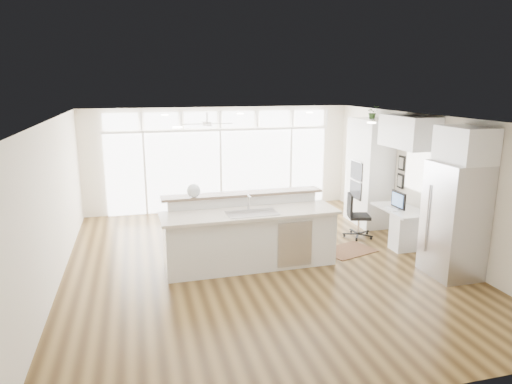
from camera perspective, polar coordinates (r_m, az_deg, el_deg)
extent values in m
cube|color=#452F15|center=(8.68, 0.45, -8.93)|extent=(7.00, 8.00, 0.02)
cube|color=white|center=(8.05, 0.49, 9.22)|extent=(7.00, 8.00, 0.02)
cube|color=white|center=(12.09, -4.53, 4.15)|extent=(7.00, 0.04, 2.70)
cube|color=white|center=(4.72, 13.59, -11.29)|extent=(7.00, 0.04, 2.70)
cube|color=white|center=(8.10, -24.17, -1.63)|extent=(0.04, 8.00, 2.70)
cube|color=white|center=(9.76, 20.72, 1.08)|extent=(0.04, 8.00, 2.70)
cube|color=white|center=(12.08, -4.45, 2.70)|extent=(5.80, 0.06, 2.08)
cube|color=white|center=(11.91, -4.57, 9.00)|extent=(5.90, 0.06, 0.40)
cube|color=silver|center=(9.94, 19.64, 2.55)|extent=(0.04, 0.85, 0.85)
cube|color=white|center=(10.70, -6.14, 9.01)|extent=(1.16, 1.16, 0.32)
cube|color=white|center=(8.24, 0.12, 9.18)|extent=(3.40, 3.00, 0.02)
cube|color=white|center=(11.10, 13.96, 2.43)|extent=(0.64, 1.20, 2.50)
cube|color=white|center=(10.03, 17.55, -4.08)|extent=(0.72, 1.30, 0.76)
cube|color=white|center=(9.67, 18.58, 7.15)|extent=(0.64, 1.30, 0.64)
cube|color=silver|center=(8.57, 23.56, -3.24)|extent=(0.76, 0.90, 2.00)
cube|color=white|center=(8.35, 24.72, 5.39)|extent=(0.64, 0.90, 0.60)
cube|color=black|center=(10.47, 17.69, 2.39)|extent=(0.06, 0.22, 0.80)
cube|color=white|center=(8.34, -0.73, -5.13)|extent=(3.23, 1.27, 1.28)
cube|color=#391F12|center=(9.46, 11.49, -7.17)|extent=(1.16, 0.98, 0.01)
cube|color=black|center=(10.18, 12.75, -2.94)|extent=(0.60, 0.57, 0.96)
sphere|color=white|center=(8.32, -7.79, 0.18)|extent=(0.26, 0.26, 0.25)
cube|color=black|center=(9.84, 17.39, -0.95)|extent=(0.09, 0.46, 0.38)
cube|color=white|center=(9.80, 16.47, -2.06)|extent=(0.13, 0.33, 0.02)
imported|color=#325323|center=(10.93, 14.36, 9.47)|extent=(0.26, 0.29, 0.23)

